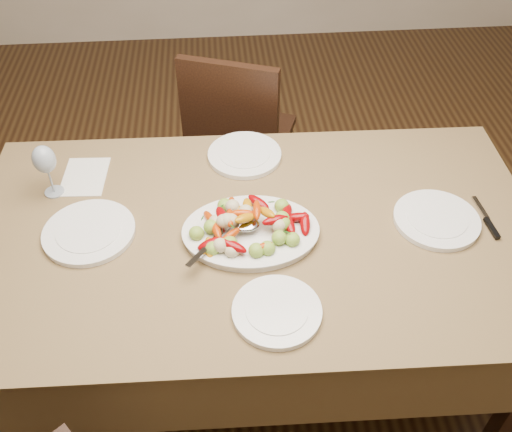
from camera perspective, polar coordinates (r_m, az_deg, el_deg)
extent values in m
plane|color=#352210|center=(2.36, 2.42, -16.54)|extent=(6.00, 6.00, 0.00)
cube|color=brown|center=(2.11, 0.00, -8.69)|extent=(1.86, 1.08, 0.76)
ellipsoid|color=white|center=(1.79, -0.53, -1.72)|extent=(0.43, 0.32, 0.02)
cylinder|color=white|center=(1.88, -16.35, -1.57)|extent=(0.29, 0.29, 0.02)
cylinder|color=white|center=(1.93, 17.60, -0.36)|extent=(0.28, 0.28, 0.02)
cylinder|color=white|center=(2.10, -1.15, 6.12)|extent=(0.27, 0.27, 0.02)
cylinder|color=white|center=(1.60, 2.10, -9.53)|extent=(0.25, 0.25, 0.02)
cube|color=silver|center=(2.10, -16.75, 3.79)|extent=(0.16, 0.22, 0.00)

